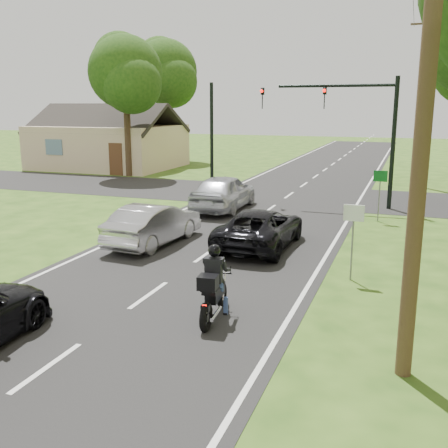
{
  "coord_description": "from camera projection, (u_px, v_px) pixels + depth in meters",
  "views": [
    {
      "loc": [
        6.07,
        -11.22,
        4.75
      ],
      "look_at": [
        0.96,
        3.0,
        1.3
      ],
      "focal_mm": 42.0,
      "sensor_mm": 36.0,
      "label": 1
    }
  ],
  "objects": [
    {
      "name": "ground",
      "position": [
        149.0,
        295.0,
        13.35
      ],
      "size": [
        140.0,
        140.0,
        0.0
      ],
      "primitive_type": "plane",
      "color": "#264714",
      "rests_on": "ground"
    },
    {
      "name": "road",
      "position": [
        258.0,
        218.0,
        22.52
      ],
      "size": [
        8.0,
        100.0,
        0.01
      ],
      "primitive_type": "cube",
      "color": "black",
      "rests_on": "ground"
    },
    {
      "name": "cross_road",
      "position": [
        289.0,
        195.0,
        28.03
      ],
      "size": [
        60.0,
        7.0,
        0.01
      ],
      "primitive_type": "cube",
      "color": "black",
      "rests_on": "ground"
    },
    {
      "name": "motorcycle_rider",
      "position": [
        214.0,
        290.0,
        11.72
      ],
      "size": [
        0.62,
        2.04,
        1.76
      ],
      "rotation": [
        0.0,
        0.0,
        0.1
      ],
      "color": "black",
      "rests_on": "ground"
    },
    {
      "name": "dark_suv",
      "position": [
        260.0,
        228.0,
        17.74
      ],
      "size": [
        2.22,
        4.74,
        1.31
      ],
      "primitive_type": "imported",
      "rotation": [
        0.0,
        0.0,
        3.13
      ],
      "color": "black",
      "rests_on": "road"
    },
    {
      "name": "silver_sedan",
      "position": [
        154.0,
        224.0,
        18.11
      ],
      "size": [
        1.84,
        4.41,
        1.42
      ],
      "primitive_type": "imported",
      "rotation": [
        0.0,
        0.0,
        3.06
      ],
      "color": "#B6B5BB",
      "rests_on": "road"
    },
    {
      "name": "silver_suv",
      "position": [
        224.0,
        192.0,
        23.99
      ],
      "size": [
        2.0,
        4.86,
        1.65
      ],
      "primitive_type": "imported",
      "rotation": [
        0.0,
        0.0,
        3.15
      ],
      "color": "#B0B3B9",
      "rests_on": "road"
    },
    {
      "name": "traffic_signal",
      "position": [
        353.0,
        118.0,
        24.17
      ],
      "size": [
        6.38,
        0.44,
        6.0
      ],
      "color": "black",
      "rests_on": "ground"
    },
    {
      "name": "signal_pole_far",
      "position": [
        212.0,
        135.0,
        30.91
      ],
      "size": [
        0.2,
        0.2,
        6.0
      ],
      "primitive_type": "cylinder",
      "color": "black",
      "rests_on": "ground"
    },
    {
      "name": "utility_pole_near",
      "position": [
        427.0,
        83.0,
        8.34
      ],
      "size": [
        1.6,
        0.28,
        10.0
      ],
      "color": "brown",
      "rests_on": "ground"
    },
    {
      "name": "utility_pole_far",
      "position": [
        419.0,
        99.0,
        30.36
      ],
      "size": [
        1.6,
        0.28,
        10.0
      ],
      "color": "brown",
      "rests_on": "ground"
    },
    {
      "name": "sign_white",
      "position": [
        353.0,
        224.0,
        14.18
      ],
      "size": [
        0.55,
        0.07,
        2.12
      ],
      "color": "slate",
      "rests_on": "ground"
    },
    {
      "name": "sign_green",
      "position": [
        380.0,
        183.0,
        21.45
      ],
      "size": [
        0.55,
        0.07,
        2.12
      ],
      "color": "slate",
      "rests_on": "ground"
    },
    {
      "name": "tree_left_near",
      "position": [
        127.0,
        76.0,
        33.91
      ],
      "size": [
        5.12,
        4.96,
        9.22
      ],
      "color": "#332316",
      "rests_on": "ground"
    },
    {
      "name": "tree_left_far",
      "position": [
        167.0,
        75.0,
        43.58
      ],
      "size": [
        5.76,
        5.58,
        10.14
      ],
      "color": "#332316",
      "rests_on": "ground"
    },
    {
      "name": "house",
      "position": [
        109.0,
        144.0,
        40.25
      ],
      "size": [
        10.2,
        8.0,
        4.84
      ],
      "color": "tan",
      "rests_on": "ground"
    }
  ]
}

